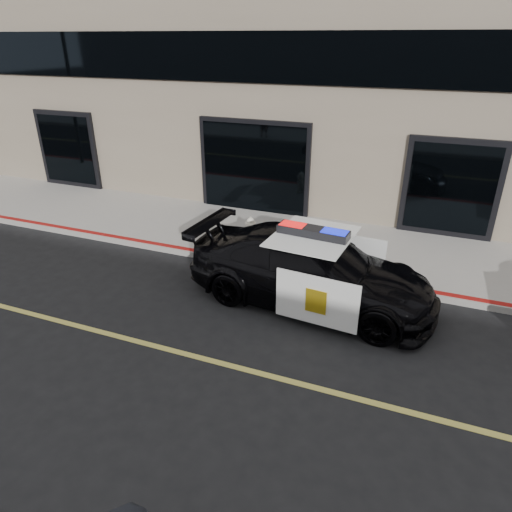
% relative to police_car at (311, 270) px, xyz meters
% --- Properties ---
extents(ground, '(120.00, 120.00, 0.00)m').
position_rel_police_car_xyz_m(ground, '(-2.00, -2.51, -0.74)').
color(ground, black).
rests_on(ground, ground).
extents(sidewalk_n, '(60.00, 3.50, 0.15)m').
position_rel_police_car_xyz_m(sidewalk_n, '(-2.00, 2.74, -0.67)').
color(sidewalk_n, gray).
rests_on(sidewalk_n, ground).
extents(building_n, '(60.00, 7.00, 12.00)m').
position_rel_police_car_xyz_m(building_n, '(-2.00, 7.99, 5.26)').
color(building_n, '#756856').
rests_on(building_n, ground).
extents(police_car, '(2.90, 5.41, 1.66)m').
position_rel_police_car_xyz_m(police_car, '(0.00, 0.00, 0.00)').
color(police_car, black).
rests_on(police_car, ground).
extents(fire_hydrant, '(0.32, 0.45, 0.71)m').
position_rel_police_car_xyz_m(fire_hydrant, '(-2.15, 2.02, -0.26)').
color(fire_hydrant, silver).
rests_on(fire_hydrant, sidewalk_n).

